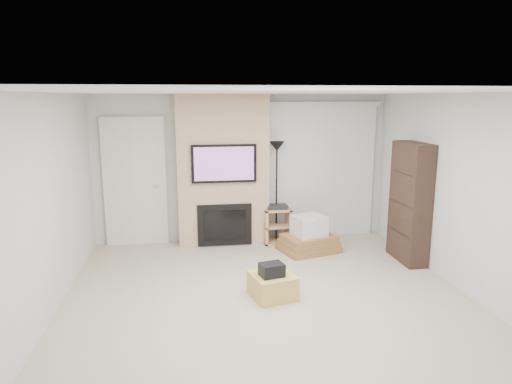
{
  "coord_description": "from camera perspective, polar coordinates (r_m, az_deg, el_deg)",
  "views": [
    {
      "loc": [
        -0.94,
        -4.95,
        2.44
      ],
      "look_at": [
        0.0,
        1.2,
        1.15
      ],
      "focal_mm": 32.0,
      "sensor_mm": 36.0,
      "label": 1
    }
  ],
  "objects": [
    {
      "name": "wall_left",
      "position": [
        5.32,
        -25.5,
        -2.38
      ],
      "size": [
        0.0,
        5.5,
        2.5
      ],
      "primitive_type": "cube",
      "rotation": [
        1.57,
        0.0,
        1.57
      ],
      "color": "silver",
      "rests_on": "ground"
    },
    {
      "name": "ceiling",
      "position": [
        5.04,
        2.12,
        12.39
      ],
      "size": [
        5.0,
        5.5,
        0.0
      ],
      "primitive_type": "cube",
      "color": "white",
      "rests_on": "wall_back"
    },
    {
      "name": "wall_front",
      "position": [
        2.67,
        13.43,
        -15.11
      ],
      "size": [
        5.0,
        0.0,
        2.5
      ],
      "primitive_type": "cube",
      "rotation": [
        1.57,
        0.0,
        0.0
      ],
      "color": "silver",
      "rests_on": "ground"
    },
    {
      "name": "wall_right",
      "position": [
        6.14,
        25.58,
        -0.62
      ],
      "size": [
        0.0,
        5.5,
        2.5
      ],
      "primitive_type": "cube",
      "rotation": [
        1.57,
        0.0,
        1.57
      ],
      "color": "silver",
      "rests_on": "ground"
    },
    {
      "name": "wall_back",
      "position": [
        7.85,
        -1.72,
        2.99
      ],
      "size": [
        5.0,
        0.0,
        2.5
      ],
      "primitive_type": "cube",
      "rotation": [
        1.57,
        0.0,
        0.0
      ],
      "color": "silver",
      "rests_on": "ground"
    },
    {
      "name": "fireplace_wall",
      "position": [
        7.61,
        -4.14,
        2.58
      ],
      "size": [
        1.5,
        0.47,
        2.5
      ],
      "color": "tan",
      "rests_on": "floor"
    },
    {
      "name": "vertical_blinds",
      "position": [
        8.08,
        8.24,
        3.3
      ],
      "size": [
        1.98,
        0.1,
        2.37
      ],
      "color": "silver",
      "rests_on": "floor"
    },
    {
      "name": "bookshelf",
      "position": [
        7.19,
        18.69,
        -1.28
      ],
      "size": [
        0.3,
        0.8,
        1.8
      ],
      "color": "black",
      "rests_on": "floor"
    },
    {
      "name": "floor",
      "position": [
        5.6,
        1.92,
        -14.14
      ],
      "size": [
        5.0,
        5.5,
        0.0
      ],
      "primitive_type": "cube",
      "color": "#B7AB94",
      "rests_on": "ground"
    },
    {
      "name": "entry_door",
      "position": [
        7.83,
        -14.86,
        1.14
      ],
      "size": [
        1.02,
        0.11,
        2.14
      ],
      "color": "silver",
      "rests_on": "floor"
    },
    {
      "name": "floor_lamp",
      "position": [
        7.67,
        2.61,
        3.61
      ],
      "size": [
        0.26,
        0.26,
        1.73
      ],
      "color": "black",
      "rests_on": "floor"
    },
    {
      "name": "av_stand",
      "position": [
        7.8,
        2.62,
        -3.88
      ],
      "size": [
        0.45,
        0.38,
        0.66
      ],
      "color": "tan",
      "rests_on": "floor"
    },
    {
      "name": "black_bag",
      "position": [
        5.65,
        1.97,
        -9.69
      ],
      "size": [
        0.32,
        0.28,
        0.16
      ],
      "primitive_type": "cube",
      "rotation": [
        0.0,
        0.0,
        0.23
      ],
      "color": "black",
      "rests_on": "ottoman"
    },
    {
      "name": "ottoman",
      "position": [
        5.78,
        2.07,
        -11.64
      ],
      "size": [
        0.6,
        0.6,
        0.3
      ],
      "primitive_type": "cube",
      "rotation": [
        0.0,
        0.0,
        0.23
      ],
      "color": "tan",
      "rests_on": "floor"
    },
    {
      "name": "hvac_vent",
      "position": [
        5.9,
        4.53,
        12.23
      ],
      "size": [
        0.35,
        0.18,
        0.01
      ],
      "primitive_type": "cube",
      "color": "silver",
      "rests_on": "ceiling"
    },
    {
      "name": "box_stack",
      "position": [
        7.44,
        6.61,
        -5.7
      ],
      "size": [
        1.02,
        0.88,
        0.59
      ],
      "color": "olive",
      "rests_on": "floor"
    }
  ]
}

